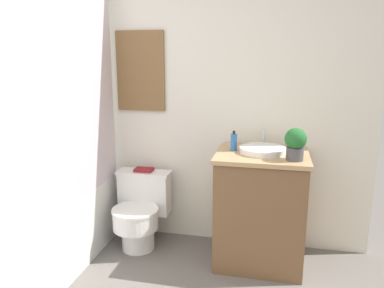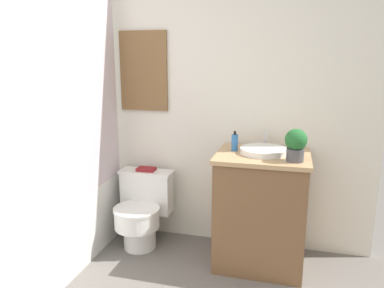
{
  "view_description": "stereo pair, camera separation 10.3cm",
  "coord_description": "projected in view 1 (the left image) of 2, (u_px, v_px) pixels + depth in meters",
  "views": [
    {
      "loc": [
        0.85,
        -0.96,
        1.51
      ],
      "look_at": [
        0.3,
        1.49,
        0.92
      ],
      "focal_mm": 35.0,
      "sensor_mm": 36.0,
      "label": 1
    },
    {
      "loc": [
        0.95,
        -0.94,
        1.51
      ],
      "look_at": [
        0.3,
        1.49,
        0.92
      ],
      "focal_mm": 35.0,
      "sensor_mm": 36.0,
      "label": 2
    }
  ],
  "objects": [
    {
      "name": "toilet",
      "position": [
        140.0,
        211.0,
        3.01
      ],
      "size": [
        0.44,
        0.49,
        0.6
      ],
      "color": "white",
      "rests_on": "ground_plane"
    },
    {
      "name": "sink",
      "position": [
        263.0,
        150.0,
        2.67
      ],
      "size": [
        0.33,
        0.37,
        0.13
      ],
      "color": "white",
      "rests_on": "vanity"
    },
    {
      "name": "vanity",
      "position": [
        260.0,
        208.0,
        2.75
      ],
      "size": [
        0.65,
        0.54,
        0.84
      ],
      "color": "brown",
      "rests_on": "ground_plane"
    },
    {
      "name": "book_on_tank",
      "position": [
        144.0,
        170.0,
        3.06
      ],
      "size": [
        0.15,
        0.1,
        0.02
      ],
      "color": "maroon",
      "rests_on": "toilet"
    },
    {
      "name": "wall_back",
      "position": [
        168.0,
        89.0,
        3.02
      ],
      "size": [
        3.21,
        0.07,
        2.5
      ],
      "color": "silver",
      "rests_on": "ground_plane"
    },
    {
      "name": "soap_bottle",
      "position": [
        234.0,
        142.0,
        2.73
      ],
      "size": [
        0.05,
        0.05,
        0.15
      ],
      "color": "#2D6BB2",
      "rests_on": "vanity"
    },
    {
      "name": "shower_area",
      "position": [
        35.0,
        231.0,
        2.63
      ],
      "size": [
        0.66,
        1.56,
        1.98
      ],
      "color": "white",
      "rests_on": "ground_plane"
    },
    {
      "name": "potted_plant",
      "position": [
        295.0,
        143.0,
        2.45
      ],
      "size": [
        0.14,
        0.14,
        0.22
      ],
      "color": "#4C4C51",
      "rests_on": "vanity"
    }
  ]
}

